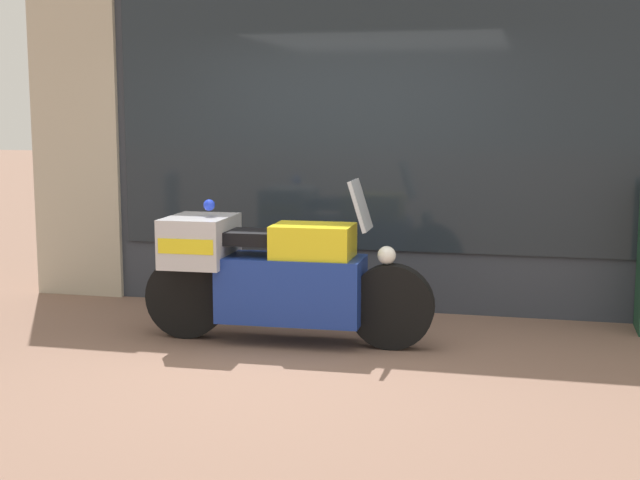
# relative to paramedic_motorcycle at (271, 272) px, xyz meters

# --- Properties ---
(ground_plane) EXTENTS (60.00, 60.00, 0.00)m
(ground_plane) POSITION_rel_paramedic_motorcycle_xyz_m (0.37, -0.51, -0.55)
(ground_plane) COLOR #7A5B4C
(shop_building) EXTENTS (6.29, 0.55, 3.51)m
(shop_building) POSITION_rel_paramedic_motorcycle_xyz_m (-0.04, 1.49, 1.21)
(shop_building) COLOR #333842
(shop_building) RESTS_ON ground
(window_display) EXTENTS (4.95, 0.30, 1.82)m
(window_display) POSITION_rel_paramedic_motorcycle_xyz_m (0.74, 1.52, -0.11)
(window_display) COLOR slate
(window_display) RESTS_ON ground
(paramedic_motorcycle) EXTENTS (2.28, 0.66, 1.28)m
(paramedic_motorcycle) POSITION_rel_paramedic_motorcycle_xyz_m (0.00, 0.00, 0.00)
(paramedic_motorcycle) COLOR black
(paramedic_motorcycle) RESTS_ON ground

